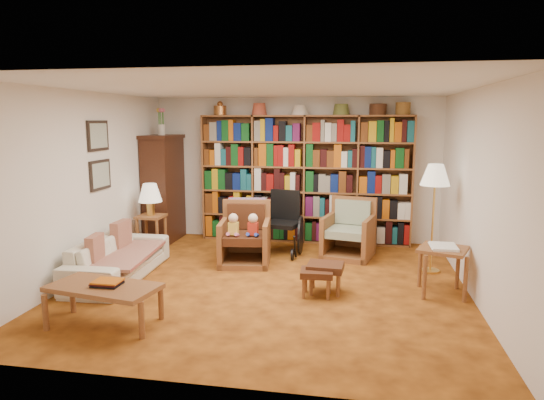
% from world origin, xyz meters
% --- Properties ---
extents(floor, '(5.00, 5.00, 0.00)m').
position_xyz_m(floor, '(0.00, 0.00, 0.00)').
color(floor, '#B6641C').
rests_on(floor, ground).
extents(ceiling, '(5.00, 5.00, 0.00)m').
position_xyz_m(ceiling, '(0.00, 0.00, 2.50)').
color(ceiling, silver).
rests_on(ceiling, wall_back).
extents(wall_back, '(5.00, 0.00, 5.00)m').
position_xyz_m(wall_back, '(0.00, 2.50, 1.25)').
color(wall_back, white).
rests_on(wall_back, floor).
extents(wall_front, '(5.00, 0.00, 5.00)m').
position_xyz_m(wall_front, '(0.00, -2.50, 1.25)').
color(wall_front, white).
rests_on(wall_front, floor).
extents(wall_left, '(0.00, 5.00, 5.00)m').
position_xyz_m(wall_left, '(-2.50, 0.00, 1.25)').
color(wall_left, white).
rests_on(wall_left, floor).
extents(wall_right, '(0.00, 5.00, 5.00)m').
position_xyz_m(wall_right, '(2.50, 0.00, 1.25)').
color(wall_right, white).
rests_on(wall_right, floor).
extents(bookshelf, '(3.60, 0.30, 2.42)m').
position_xyz_m(bookshelf, '(0.20, 2.33, 1.17)').
color(bookshelf, brown).
rests_on(bookshelf, floor).
extents(curio_cabinet, '(0.50, 0.95, 2.40)m').
position_xyz_m(curio_cabinet, '(-2.25, 2.00, 0.95)').
color(curio_cabinet, '#3A1E10').
rests_on(curio_cabinet, floor).
extents(framed_pictures, '(0.03, 0.52, 0.97)m').
position_xyz_m(framed_pictures, '(-2.48, 0.30, 1.62)').
color(framed_pictures, black).
rests_on(framed_pictures, wall_left).
extents(sofa, '(1.92, 0.81, 0.55)m').
position_xyz_m(sofa, '(-2.05, -0.10, 0.28)').
color(sofa, beige).
rests_on(sofa, floor).
extents(sofa_throw, '(0.91, 1.51, 0.04)m').
position_xyz_m(sofa_throw, '(-2.00, -0.10, 0.30)').
color(sofa_throw, '#C0AA8C').
rests_on(sofa_throw, sofa).
extents(cushion_left, '(0.13, 0.40, 0.40)m').
position_xyz_m(cushion_left, '(-2.18, 0.25, 0.45)').
color(cushion_left, maroon).
rests_on(cushion_left, sofa).
extents(cushion_right, '(0.16, 0.37, 0.36)m').
position_xyz_m(cushion_right, '(-2.18, -0.45, 0.45)').
color(cushion_right, maroon).
rests_on(cushion_right, sofa).
extents(side_table_lamp, '(0.42, 0.42, 0.61)m').
position_xyz_m(side_table_lamp, '(-2.15, 1.20, 0.45)').
color(side_table_lamp, brown).
rests_on(side_table_lamp, floor).
extents(table_lamp, '(0.38, 0.38, 0.51)m').
position_xyz_m(table_lamp, '(-2.15, 1.20, 0.95)').
color(table_lamp, gold).
rests_on(table_lamp, side_table_lamp).
extents(armchair_leather, '(0.83, 0.86, 0.93)m').
position_xyz_m(armchair_leather, '(-0.52, 0.93, 0.38)').
color(armchair_leather, brown).
rests_on(armchair_leather, floor).
extents(armchair_sage, '(0.89, 0.91, 0.91)m').
position_xyz_m(armchair_sage, '(0.98, 1.57, 0.35)').
color(armchair_sage, brown).
rests_on(armchair_sage, floor).
extents(wheelchair, '(0.58, 0.80, 1.01)m').
position_xyz_m(wheelchair, '(-0.04, 1.53, 0.46)').
color(wheelchair, black).
rests_on(wheelchair, floor).
extents(floor_lamp, '(0.40, 0.40, 1.52)m').
position_xyz_m(floor_lamp, '(2.15, 0.91, 1.31)').
color(floor_lamp, gold).
rests_on(floor_lamp, floor).
extents(side_table_papers, '(0.69, 0.69, 0.62)m').
position_xyz_m(side_table_papers, '(2.15, 0.00, 0.49)').
color(side_table_papers, brown).
rests_on(side_table_papers, floor).
extents(footstool_a, '(0.40, 0.35, 0.33)m').
position_xyz_m(footstool_a, '(0.65, -0.33, 0.27)').
color(footstool_a, '#472513').
rests_on(footstool_a, floor).
extents(footstool_b, '(0.46, 0.39, 0.37)m').
position_xyz_m(footstool_b, '(0.74, -0.18, 0.30)').
color(footstool_b, '#472513').
rests_on(footstool_b, floor).
extents(coffee_table, '(1.21, 0.75, 0.48)m').
position_xyz_m(coffee_table, '(-1.45, -1.55, 0.38)').
color(coffee_table, brown).
rests_on(coffee_table, floor).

